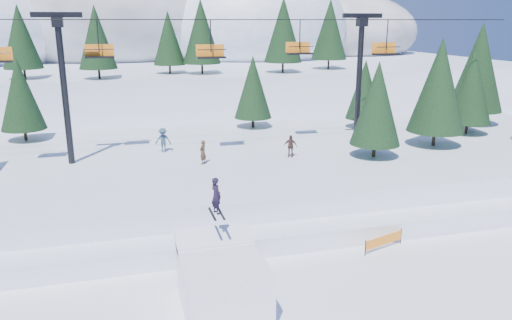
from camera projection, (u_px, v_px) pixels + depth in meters
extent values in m
plane|color=white|center=(265.00, 314.00, 21.54)|extent=(160.00, 160.00, 0.00)
cube|color=white|center=(199.00, 170.00, 37.92)|extent=(70.00, 22.00, 2.50)
cube|color=white|center=(226.00, 230.00, 28.82)|extent=(70.00, 6.00, 1.10)
cube|color=white|center=(151.00, 78.00, 83.89)|extent=(110.00, 60.00, 6.00)
ellipsoid|color=#605B59|center=(110.00, 15.00, 88.88)|extent=(44.00, 39.60, 26.40)
ellipsoid|color=white|center=(251.00, 26.00, 88.07)|extent=(34.00, 30.60, 19.72)
ellipsoid|color=#605B59|center=(341.00, 32.00, 99.10)|extent=(30.00, 27.00, 15.00)
cylinder|color=black|center=(99.00, 74.00, 55.30)|extent=(0.26, 0.26, 1.11)
cone|color=#1B3B1B|center=(96.00, 37.00, 54.23)|extent=(4.13, 4.13, 6.83)
cylinder|color=black|center=(202.00, 69.00, 60.65)|extent=(0.26, 0.26, 1.23)
cone|color=#1B3B1B|center=(201.00, 31.00, 59.47)|extent=(4.57, 4.57, 7.56)
cylinder|color=black|center=(283.00, 67.00, 62.15)|extent=(0.26, 0.26, 1.27)
cone|color=#1B3B1B|center=(283.00, 30.00, 60.93)|extent=(4.71, 4.71, 7.79)
cylinder|color=black|center=(25.00, 74.00, 55.28)|extent=(0.26, 0.26, 1.12)
cone|color=#1B3B1B|center=(20.00, 36.00, 54.20)|extent=(4.17, 4.17, 6.90)
cylinder|color=black|center=(328.00, 64.00, 66.91)|extent=(0.26, 0.26, 1.26)
cone|color=#1B3B1B|center=(330.00, 29.00, 65.69)|extent=(4.70, 4.70, 7.76)
cylinder|color=black|center=(170.00, 69.00, 61.01)|extent=(0.26, 0.26, 1.04)
cone|color=#1B3B1B|center=(169.00, 38.00, 60.01)|extent=(3.86, 3.86, 6.39)
cube|color=white|center=(223.00, 283.00, 21.71)|extent=(3.51, 4.34, 2.38)
cube|color=white|center=(214.00, 240.00, 23.11)|extent=(3.51, 1.52, 0.85)
imported|color=black|center=(216.00, 196.00, 22.29)|extent=(0.59, 0.72, 1.69)
cube|color=black|center=(212.00, 214.00, 22.47)|extent=(0.11, 1.65, 0.03)
cube|color=black|center=(221.00, 213.00, 22.57)|extent=(0.11, 1.65, 0.03)
cylinder|color=black|center=(65.00, 93.00, 33.94)|extent=(0.44, 0.44, 10.00)
cube|color=black|center=(57.00, 15.00, 32.57)|extent=(3.20, 0.35, 0.35)
cube|color=black|center=(57.00, 22.00, 32.69)|extent=(0.70, 0.70, 0.70)
cylinder|color=black|center=(359.00, 82.00, 39.56)|extent=(0.44, 0.44, 10.00)
cube|color=black|center=(362.00, 16.00, 38.19)|extent=(3.20, 0.35, 0.35)
cube|color=black|center=(362.00, 22.00, 38.31)|extent=(0.70, 0.70, 0.70)
cylinder|color=black|center=(225.00, 20.00, 34.35)|extent=(46.00, 0.06, 0.06)
cylinder|color=black|center=(218.00, 20.00, 36.58)|extent=(46.00, 0.06, 0.06)
cylinder|color=black|center=(98.00, 36.00, 34.69)|extent=(0.08, 0.08, 2.20)
cube|color=black|center=(100.00, 57.00, 35.08)|extent=(2.00, 0.75, 0.12)
cube|color=orange|center=(99.00, 50.00, 35.31)|extent=(2.00, 0.10, 0.85)
cylinder|color=black|center=(99.00, 49.00, 34.60)|extent=(2.00, 0.06, 0.06)
cylinder|color=black|center=(211.00, 36.00, 34.38)|extent=(0.08, 0.08, 2.20)
cube|color=black|center=(211.00, 57.00, 34.77)|extent=(2.00, 0.75, 0.12)
cube|color=orange|center=(210.00, 51.00, 35.00)|extent=(2.00, 0.10, 0.85)
cylinder|color=black|center=(212.00, 50.00, 34.29)|extent=(2.00, 0.06, 0.06)
cylinder|color=black|center=(300.00, 34.00, 38.50)|extent=(0.08, 0.08, 2.20)
cube|color=black|center=(299.00, 54.00, 38.89)|extent=(2.00, 0.75, 0.12)
cube|color=orange|center=(298.00, 47.00, 39.12)|extent=(2.00, 0.10, 0.85)
cylinder|color=black|center=(301.00, 47.00, 38.42)|extent=(2.00, 0.06, 0.06)
cylinder|color=black|center=(387.00, 35.00, 37.85)|extent=(0.08, 0.08, 2.20)
cube|color=black|center=(386.00, 54.00, 38.24)|extent=(2.00, 0.75, 0.12)
cube|color=orange|center=(384.00, 48.00, 38.47)|extent=(2.00, 0.10, 0.85)
cylinder|color=black|center=(389.00, 47.00, 37.76)|extent=(2.00, 0.06, 0.06)
cylinder|color=black|center=(434.00, 138.00, 40.08)|extent=(0.26, 0.26, 1.19)
cone|color=#1B3B1B|center=(439.00, 85.00, 38.93)|extent=(4.44, 4.44, 7.34)
cylinder|color=black|center=(466.00, 128.00, 44.35)|extent=(0.26, 0.26, 1.04)
cone|color=#1B3B1B|center=(471.00, 86.00, 43.35)|extent=(3.85, 3.85, 6.37)
cylinder|color=black|center=(473.00, 117.00, 48.55)|extent=(0.26, 0.26, 1.35)
cone|color=#1B3B1B|center=(479.00, 67.00, 47.25)|extent=(5.01, 5.01, 8.29)
cylinder|color=black|center=(363.00, 123.00, 46.95)|extent=(0.26, 0.26, 0.89)
cone|color=#1B3B1B|center=(365.00, 89.00, 46.09)|extent=(3.30, 3.30, 5.46)
cylinder|color=black|center=(25.00, 135.00, 41.87)|extent=(0.26, 0.26, 0.97)
cone|color=#1B3B1B|center=(20.00, 94.00, 40.93)|extent=(3.60, 3.60, 5.95)
cylinder|color=black|center=(253.00, 122.00, 47.04)|extent=(0.26, 0.26, 0.94)
cone|color=#1B3B1B|center=(253.00, 87.00, 46.14)|extent=(3.48, 3.48, 5.75)
cylinder|color=black|center=(374.00, 150.00, 36.78)|extent=(0.26, 0.26, 0.98)
cone|color=#1B3B1B|center=(377.00, 103.00, 35.83)|extent=(3.65, 3.65, 6.03)
imported|color=#2C4556|center=(163.00, 140.00, 37.99)|extent=(1.35, 0.99, 1.88)
imported|color=#1B2F2C|center=(356.00, 123.00, 45.23)|extent=(0.73, 0.87, 1.53)
imported|color=#47331E|center=(203.00, 152.00, 34.87)|extent=(0.72, 0.73, 1.70)
imported|color=#482B25|center=(290.00, 146.00, 36.69)|extent=(1.05, 0.77, 1.65)
cylinder|color=black|center=(365.00, 248.00, 26.75)|extent=(0.06, 0.06, 0.90)
cylinder|color=black|center=(401.00, 236.00, 28.24)|extent=(0.06, 0.06, 0.90)
cube|color=orange|center=(384.00, 240.00, 27.47)|extent=(2.68, 0.90, 0.55)
cylinder|color=black|center=(354.00, 235.00, 28.42)|extent=(0.06, 0.06, 0.90)
cylinder|color=black|center=(398.00, 229.00, 29.16)|extent=(0.06, 0.06, 0.90)
cube|color=orange|center=(376.00, 230.00, 28.77)|extent=(2.80, 0.07, 0.55)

